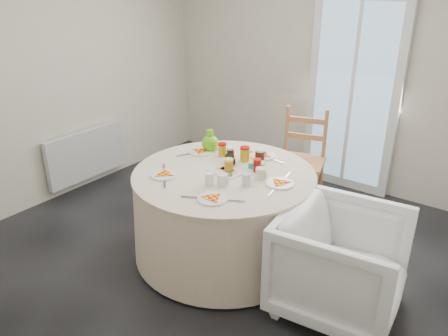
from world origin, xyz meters
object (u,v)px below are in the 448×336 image
Objects in this scene: radiator at (87,154)px; table at (224,214)px; wooden_chair at (300,165)px; green_pitcher at (210,140)px; armchair at (341,262)px.

table reaches higher than radiator.
wooden_chair is (2.16, 0.98, 0.09)m from radiator.
table is at bearing -14.62° from green_pitcher.
armchair is at bearing -4.11° from radiator.
armchair is 1.58m from green_pitcher.
green_pitcher is (-1.46, 0.38, 0.48)m from armchair.
wooden_chair is at bearing 82.48° from green_pitcher.
wooden_chair is at bearing 31.51° from armchair.
radiator is 2.04m from table.
radiator is at bearing 175.87° from table.
radiator is 0.98× the size of wooden_chair.
radiator is 1.18× the size of armchair.
table is 0.70m from green_pitcher.
armchair is at bearing -4.07° from table.
green_pitcher reaches higher than armchair.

